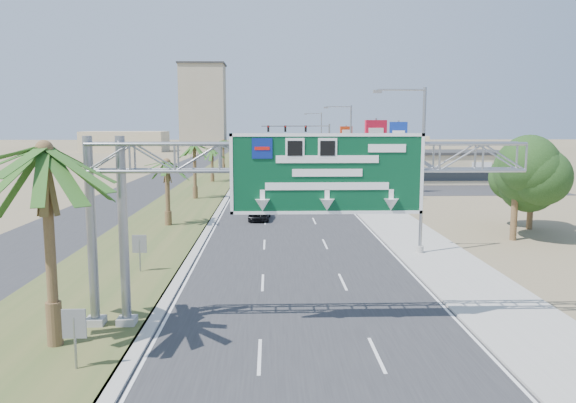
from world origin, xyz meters
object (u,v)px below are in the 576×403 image
(sign_gantry, at_px, (285,172))
(signal_mast, at_px, (315,145))
(pole_sign_red_near, at_px, (376,137))
(car_left_lane, at_px, (260,211))
(store_building, at_px, (439,167))
(pole_sign_blue, at_px, (398,139))
(palm_near, at_px, (44,151))
(car_right_lane, at_px, (313,179))
(car_far, at_px, (271,172))
(car_mid_lane, at_px, (281,184))
(pole_sign_red_far, at_px, (346,135))

(sign_gantry, xyz_separation_m, signal_mast, (6.23, 62.05, -1.21))
(signal_mast, xyz_separation_m, pole_sign_red_near, (3.83, -27.01, 1.81))
(pole_sign_red_near, bearing_deg, car_left_lane, -138.88)
(store_building, bearing_deg, sign_gantry, -112.36)
(sign_gantry, distance_m, pole_sign_blue, 44.85)
(sign_gantry, xyz_separation_m, palm_near, (-8.14, -1.93, 0.87))
(signal_mast, xyz_separation_m, car_left_lane, (-7.65, -37.03, -4.13))
(car_left_lane, distance_m, pole_sign_blue, 24.07)
(signal_mast, bearing_deg, sign_gantry, -95.74)
(car_left_lane, bearing_deg, car_right_lane, 79.43)
(car_far, height_order, pole_sign_blue, pole_sign_blue)
(sign_gantry, distance_m, car_left_lane, 25.62)
(sign_gantry, height_order, car_far, sign_gantry)
(signal_mast, relative_size, car_mid_lane, 2.30)
(store_building, bearing_deg, pole_sign_red_far, 118.29)
(pole_sign_blue, height_order, pole_sign_red_far, pole_sign_blue)
(sign_gantry, bearing_deg, pole_sign_red_far, 80.52)
(pole_sign_blue, bearing_deg, pole_sign_red_far, 92.54)
(signal_mast, distance_m, pole_sign_red_near, 27.34)
(car_far, bearing_deg, pole_sign_red_far, 38.02)
(pole_sign_red_far, bearing_deg, signal_mast, -115.32)
(car_mid_lane, relative_size, pole_sign_red_near, 0.52)
(pole_sign_blue, bearing_deg, car_left_lane, -131.38)
(palm_near, relative_size, car_far, 1.60)
(car_mid_lane, xyz_separation_m, pole_sign_red_near, (9.22, -11.34, 5.92))
(signal_mast, height_order, car_right_lane, signal_mast)
(sign_gantry, bearing_deg, car_mid_lane, 88.96)
(sign_gantry, xyz_separation_m, car_mid_lane, (0.84, 46.38, -5.32))
(palm_near, bearing_deg, store_building, 61.72)
(pole_sign_red_near, bearing_deg, store_building, 58.29)
(pole_sign_red_far, bearing_deg, sign_gantry, -99.48)
(car_right_lane, bearing_deg, signal_mast, 86.45)
(car_right_lane, height_order, car_far, car_far)
(palm_near, height_order, pole_sign_blue, pole_sign_blue)
(pole_sign_red_far, bearing_deg, car_far, -138.63)
(pole_sign_red_near, xyz_separation_m, pole_sign_red_far, (2.54, 40.47, -0.50))
(car_right_lane, height_order, pole_sign_blue, pole_sign_blue)
(sign_gantry, relative_size, car_far, 3.21)
(pole_sign_red_far, bearing_deg, store_building, -61.71)
(sign_gantry, xyz_separation_m, car_far, (-0.35, 64.10, -5.30))
(signal_mast, bearing_deg, car_mid_lane, -108.99)
(pole_sign_red_near, bearing_deg, sign_gantry, -106.02)
(car_right_lane, xyz_separation_m, pole_sign_blue, (8.89, -9.52, 5.56))
(sign_gantry, relative_size, pole_sign_red_far, 2.14)
(palm_near, xyz_separation_m, car_right_lane, (13.31, 54.04, -6.19))
(sign_gantry, relative_size, car_right_lane, 3.15)
(signal_mast, xyz_separation_m, car_mid_lane, (-5.39, -15.67, -4.12))
(car_right_lane, height_order, pole_sign_red_near, pole_sign_red_near)
(car_left_lane, xyz_separation_m, car_mid_lane, (2.26, 21.37, 0.02))
(car_right_lane, distance_m, pole_sign_blue, 14.16)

